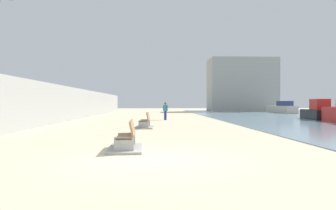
{
  "coord_description": "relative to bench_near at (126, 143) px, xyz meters",
  "views": [
    {
      "loc": [
        0.22,
        -8.28,
        1.56
      ],
      "look_at": [
        1.33,
        17.49,
        1.38
      ],
      "focal_mm": 31.85,
      "sensor_mm": 36.0,
      "label": 1
    }
  ],
  "objects": [
    {
      "name": "seawall",
      "position": [
        -6.75,
        16.33,
        1.24
      ],
      "size": [
        0.8,
        64.0,
        2.94
      ],
      "primitive_type": "cube",
      "color": "#9E9E99",
      "rests_on": "ground"
    },
    {
      "name": "person_walking",
      "position": [
        1.89,
        16.99,
        0.71
      ],
      "size": [
        0.43,
        0.36,
        1.62
      ],
      "color": "navy",
      "rests_on": "ground"
    },
    {
      "name": "ground_plane",
      "position": [
        0.75,
        16.33,
        -0.23
      ],
      "size": [
        120.0,
        120.0,
        0.0
      ],
      "primitive_type": "plane",
      "color": "beige"
    },
    {
      "name": "harbor_building",
      "position": [
        16.9,
        44.33,
        4.59
      ],
      "size": [
        12.0,
        6.0,
        9.64
      ],
      "primitive_type": "cube",
      "color": "#9E9E99",
      "rests_on": "ground"
    },
    {
      "name": "bench_far",
      "position": [
        0.32,
        8.68,
        0.0
      ],
      "size": [
        1.18,
        2.14,
        0.98
      ],
      "color": "#9E9E99",
      "rests_on": "ground"
    },
    {
      "name": "bench_near",
      "position": [
        0.0,
        0.0,
        0.0
      ],
      "size": [
        1.17,
        2.14,
        0.98
      ],
      "color": "#9E9E99",
      "rests_on": "ground"
    },
    {
      "name": "boat_far_right",
      "position": [
        16.11,
        17.18,
        0.49
      ],
      "size": [
        2.59,
        5.28,
        1.87
      ],
      "color": "black",
      "rests_on": "water_bay"
    },
    {
      "name": "boat_mid_bay",
      "position": [
        20.2,
        34.44,
        0.5
      ],
      "size": [
        1.67,
        7.92,
        1.79
      ],
      "color": "beige",
      "rests_on": "water_bay"
    }
  ]
}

